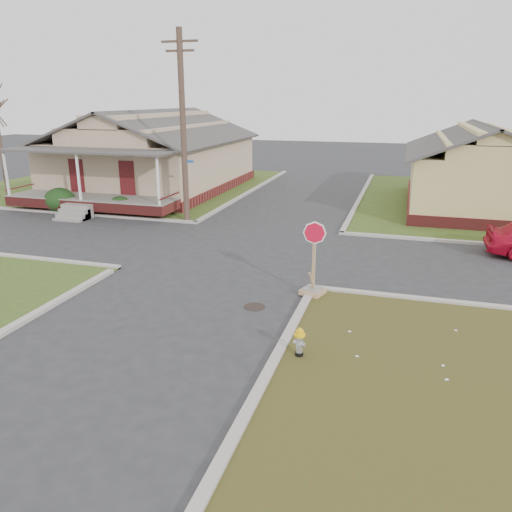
# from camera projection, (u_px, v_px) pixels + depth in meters

# --- Properties ---
(ground) EXTENTS (120.00, 120.00, 0.00)m
(ground) POSITION_uv_depth(u_px,v_px,m) (193.00, 293.00, 15.86)
(ground) COLOR #2C2D2F
(ground) RESTS_ON ground
(verge_far_left) EXTENTS (19.00, 19.00, 0.05)m
(verge_far_left) POSITION_uv_depth(u_px,v_px,m) (127.00, 184.00, 35.85)
(verge_far_left) COLOR #384F1C
(verge_far_left) RESTS_ON ground
(curbs) EXTENTS (80.00, 40.00, 0.12)m
(curbs) POSITION_uv_depth(u_px,v_px,m) (242.00, 250.00, 20.43)
(curbs) COLOR #AFA79E
(curbs) RESTS_ON ground
(manhole) EXTENTS (0.64, 0.64, 0.01)m
(manhole) POSITION_uv_depth(u_px,v_px,m) (254.00, 307.00, 14.80)
(manhole) COLOR black
(manhole) RESTS_ON ground
(corner_house) EXTENTS (10.10, 15.50, 5.30)m
(corner_house) POSITION_uv_depth(u_px,v_px,m) (154.00, 156.00, 33.15)
(corner_house) COLOR maroon
(corner_house) RESTS_ON ground
(side_house_yellow) EXTENTS (7.60, 11.60, 4.70)m
(side_house_yellow) POSITION_uv_depth(u_px,v_px,m) (478.00, 169.00, 27.53)
(side_house_yellow) COLOR maroon
(side_house_yellow) RESTS_ON ground
(utility_pole) EXTENTS (1.80, 0.28, 9.00)m
(utility_pole) POSITION_uv_depth(u_px,v_px,m) (183.00, 126.00, 23.74)
(utility_pole) COLOR #432F27
(utility_pole) RESTS_ON ground
(tree_far_left) EXTENTS (0.22, 0.22, 4.90)m
(tree_far_left) POSITION_uv_depth(u_px,v_px,m) (2.00, 156.00, 31.00)
(tree_far_left) COLOR #432F27
(tree_far_left) RESTS_ON verge_far_left
(fire_hydrant) EXTENTS (0.27, 0.27, 0.72)m
(fire_hydrant) POSITION_uv_depth(u_px,v_px,m) (300.00, 340.00, 11.80)
(fire_hydrant) COLOR black
(fire_hydrant) RESTS_ON ground
(stop_sign) EXTENTS (0.67, 0.65, 2.35)m
(stop_sign) POSITION_uv_depth(u_px,v_px,m) (313.00, 279.00, 15.51)
(stop_sign) COLOR tan
(stop_sign) RESTS_ON ground
(hedge_left) EXTENTS (1.59, 1.31, 1.22)m
(hedge_left) POSITION_uv_depth(u_px,v_px,m) (60.00, 200.00, 26.99)
(hedge_left) COLOR #173513
(hedge_left) RESTS_ON verge_far_left
(hedge_right) EXTENTS (1.31, 1.07, 1.00)m
(hedge_right) POSITION_uv_depth(u_px,v_px,m) (120.00, 205.00, 26.34)
(hedge_right) COLOR #173513
(hedge_right) RESTS_ON verge_far_left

